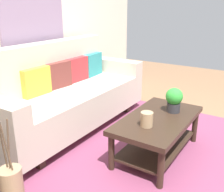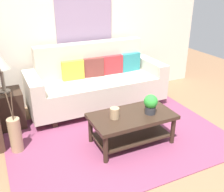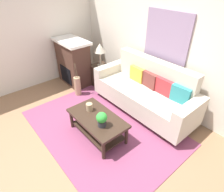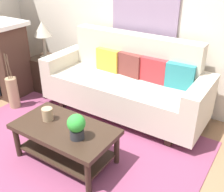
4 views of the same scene
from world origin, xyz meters
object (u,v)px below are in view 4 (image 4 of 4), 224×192
at_px(throw_pillow_crimson, 154,70).
at_px(table_lamp, 42,30).
at_px(tabletop_vase, 48,114).
at_px(potted_plant_tabletop, 76,126).
at_px(couch, 125,84).
at_px(floor_vase, 13,93).
at_px(throw_pillow_teal, 180,76).
at_px(throw_pillow_mustard, 108,60).
at_px(throw_pillow_maroon, 130,65).
at_px(coffee_table, 65,136).
at_px(side_table, 48,74).

height_order(throw_pillow_crimson, table_lamp, table_lamp).
height_order(tabletop_vase, potted_plant_tabletop, potted_plant_tabletop).
bearing_deg(potted_plant_tabletop, table_lamp, 143.21).
height_order(couch, floor_vase, couch).
bearing_deg(potted_plant_tabletop, floor_vase, 162.23).
distance_m(couch, floor_vase, 1.64).
relative_size(throw_pillow_teal, table_lamp, 0.63).
relative_size(throw_pillow_mustard, table_lamp, 0.63).
bearing_deg(couch, floor_vase, -151.20).
bearing_deg(throw_pillow_maroon, table_lamp, -172.52).
distance_m(throw_pillow_maroon, throw_pillow_crimson, 0.36).
relative_size(tabletop_vase, floor_vase, 0.30).
bearing_deg(throw_pillow_mustard, floor_vase, -139.59).
bearing_deg(tabletop_vase, throw_pillow_teal, 54.59).
bearing_deg(tabletop_vase, throw_pillow_crimson, 65.92).
relative_size(coffee_table, tabletop_vase, 7.86).
bearing_deg(potted_plant_tabletop, throw_pillow_mustard, 112.18).
bearing_deg(throw_pillow_crimson, side_table, -173.99).
bearing_deg(throw_pillow_maroon, potted_plant_tabletop, -80.97).
bearing_deg(throw_pillow_maroon, throw_pillow_teal, 0.00).
height_order(couch, throw_pillow_teal, couch).
distance_m(throw_pillow_maroon, coffee_table, 1.42).
height_order(couch, table_lamp, table_lamp).
height_order(couch, side_table, couch).
xyz_separation_m(throw_pillow_mustard, throw_pillow_maroon, (0.36, 0.00, 0.00)).
height_order(side_table, floor_vase, side_table).
relative_size(throw_pillow_mustard, floor_vase, 0.77).
bearing_deg(throw_pillow_maroon, throw_pillow_mustard, 180.00).
height_order(throw_pillow_mustard, throw_pillow_maroon, same).
distance_m(throw_pillow_crimson, table_lamp, 1.84).
distance_m(throw_pillow_mustard, floor_vase, 1.47).
height_order(throw_pillow_teal, floor_vase, throw_pillow_teal).
bearing_deg(coffee_table, potted_plant_tabletop, -16.67).
bearing_deg(tabletop_vase, couch, 78.62).
bearing_deg(throw_pillow_mustard, throw_pillow_teal, 0.00).
relative_size(throw_pillow_mustard, throw_pillow_maroon, 1.00).
height_order(coffee_table, tabletop_vase, tabletop_vase).
bearing_deg(table_lamp, side_table, -90.00).
height_order(coffee_table, side_table, side_table).
relative_size(throw_pillow_mustard, side_table, 0.64).
height_order(throw_pillow_teal, side_table, throw_pillow_teal).
bearing_deg(throw_pillow_mustard, side_table, -170.09).
bearing_deg(couch, side_table, -177.45).
xyz_separation_m(throw_pillow_teal, potted_plant_tabletop, (-0.49, -1.44, -0.11)).
bearing_deg(couch, throw_pillow_maroon, 90.00).
xyz_separation_m(throw_pillow_maroon, side_table, (-1.44, -0.19, -0.40)).
xyz_separation_m(coffee_table, potted_plant_tabletop, (0.23, -0.07, 0.26)).
bearing_deg(potted_plant_tabletop, throw_pillow_maroon, 99.03).
relative_size(potted_plant_tabletop, floor_vase, 0.56).
distance_m(throw_pillow_mustard, throw_pillow_crimson, 0.72).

